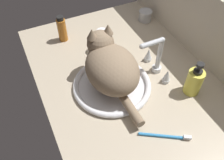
{
  "coord_description": "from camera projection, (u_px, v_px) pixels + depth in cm",
  "views": [
    {
      "loc": [
        57.68,
        -33.92,
        76.34
      ],
      "look_at": [
        1.79,
        -7.18,
        7.0
      ],
      "focal_mm": 38.12,
      "sensor_mm": 36.0,
      "label": 1
    }
  ],
  "objects": [
    {
      "name": "cat",
      "position": [
        110.0,
        65.0,
        0.89
      ],
      "size": [
        37.77,
        19.49,
        20.34
      ],
      "color": "#8C755B",
      "rests_on": "sink_basin"
    },
    {
      "name": "soap_pump_bottle",
      "position": [
        194.0,
        81.0,
        0.9
      ],
      "size": [
        6.15,
        6.15,
        15.06
      ],
      "color": "#E5DB4C",
      "rests_on": "countertop"
    },
    {
      "name": "countertop",
      "position": [
        126.0,
        80.0,
        1.0
      ],
      "size": [
        103.29,
        68.97,
        3.0
      ],
      "primitive_type": "cube",
      "color": "#B7A88E",
      "rests_on": "ground"
    },
    {
      "name": "backsplash_wall",
      "position": [
        202.0,
        30.0,
        1.0
      ],
      "size": [
        103.29,
        2.4,
        32.2
      ],
      "primitive_type": "cube",
      "color": "beige",
      "rests_on": "ground"
    },
    {
      "name": "pill_bottle",
      "position": [
        102.0,
        41.0,
        1.07
      ],
      "size": [
        5.2,
        5.2,
        10.71
      ],
      "color": "white",
      "rests_on": "countertop"
    },
    {
      "name": "metal_jar",
      "position": [
        145.0,
        16.0,
        1.25
      ],
      "size": [
        6.89,
        6.89,
        5.51
      ],
      "color": "#B2B5BA",
      "rests_on": "countertop"
    },
    {
      "name": "sink_basin",
      "position": [
        112.0,
        85.0,
        0.95
      ],
      "size": [
        31.4,
        31.4,
        2.31
      ],
      "color": "white",
      "rests_on": "countertop"
    },
    {
      "name": "amber_bottle",
      "position": [
        62.0,
        29.0,
        1.12
      ],
      "size": [
        4.21,
        4.21,
        12.93
      ],
      "color": "#B2661E",
      "rests_on": "countertop"
    },
    {
      "name": "faucet",
      "position": [
        157.0,
        59.0,
        0.96
      ],
      "size": [
        17.32,
        11.9,
        17.71
      ],
      "color": "silver",
      "rests_on": "countertop"
    },
    {
      "name": "toothbrush",
      "position": [
        166.0,
        136.0,
        0.81
      ],
      "size": [
        10.25,
        15.58,
        1.7
      ],
      "color": "#338CD1",
      "rests_on": "countertop"
    }
  ]
}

